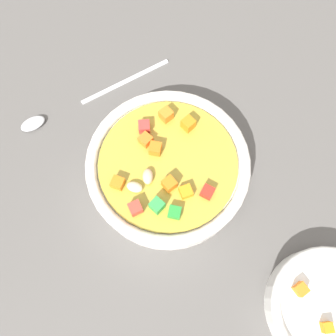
{
  "coord_description": "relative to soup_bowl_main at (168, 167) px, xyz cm",
  "views": [
    {
      "loc": [
        -13.87,
        -5.3,
        43.81
      ],
      "look_at": [
        0.0,
        0.0,
        2.32
      ],
      "focal_mm": 35.84,
      "sensor_mm": 36.0,
      "label": 1
    }
  ],
  "objects": [
    {
      "name": "spoon",
      "position": [
        5.51,
        16.27,
        -2.24
      ],
      "size": [
        19.89,
        16.28,
        1.07
      ],
      "rotation": [
        0.0,
        0.0,
        2.47
      ],
      "color": "silver",
      "rests_on": "ground_plane"
    },
    {
      "name": "side_bowl_small",
      "position": [
        -9.4,
        -23.48,
        -0.81
      ],
      "size": [
        14.04,
        14.04,
        4.05
      ],
      "color": "white",
      "rests_on": "ground_plane"
    },
    {
      "name": "soup_bowl_main",
      "position": [
        0.0,
        0.0,
        0.0
      ],
      "size": [
        20.9,
        20.9,
        5.96
      ],
      "color": "white",
      "rests_on": "ground_plane"
    },
    {
      "name": "ground_plane",
      "position": [
        0.02,
        -0.01,
        -3.69
      ],
      "size": [
        140.0,
        140.0,
        2.0
      ],
      "primitive_type": "cube",
      "color": "#565451"
    }
  ]
}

